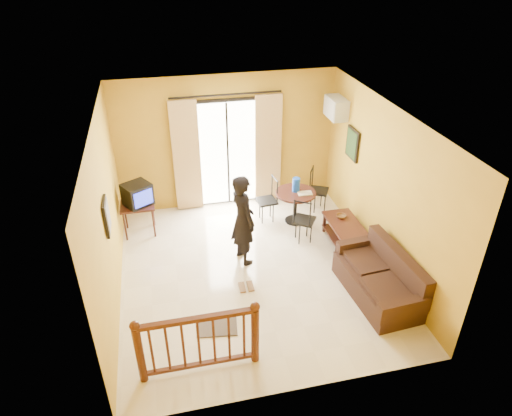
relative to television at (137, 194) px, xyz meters
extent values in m
plane|color=beige|center=(1.87, -1.68, -0.85)|extent=(5.00, 5.00, 0.00)
plane|color=white|center=(1.87, -1.68, 1.95)|extent=(5.00, 5.00, 0.00)
plane|color=#B78C23|center=(1.87, 0.82, 0.55)|extent=(4.50, 0.00, 4.50)
plane|color=#B78C23|center=(1.87, -4.18, 0.55)|extent=(4.50, 0.00, 4.50)
plane|color=#B78C23|center=(-0.38, -1.68, 0.55)|extent=(0.00, 5.00, 5.00)
plane|color=#B78C23|center=(4.12, -1.68, 0.55)|extent=(0.00, 5.00, 5.00)
cube|color=black|center=(1.87, 0.81, 0.30)|extent=(1.34, 0.03, 2.34)
cube|color=white|center=(1.87, 0.77, 0.30)|extent=(1.20, 0.04, 2.20)
cube|color=black|center=(1.87, 0.75, 0.30)|extent=(0.04, 0.02, 2.20)
cube|color=beige|center=(1.02, 0.72, 0.35)|extent=(0.55, 0.08, 2.35)
cube|color=beige|center=(2.72, 0.72, 0.35)|extent=(0.55, 0.08, 2.35)
cylinder|color=black|center=(1.87, 0.72, 1.57)|extent=(2.20, 0.04, 0.04)
cube|color=black|center=(-0.03, 0.00, -0.23)|extent=(0.64, 0.53, 0.04)
cylinder|color=black|center=(-0.30, -0.21, -0.54)|extent=(0.04, 0.04, 0.62)
cylinder|color=black|center=(0.23, -0.21, -0.54)|extent=(0.04, 0.04, 0.62)
cylinder|color=black|center=(-0.30, 0.22, -0.54)|extent=(0.04, 0.04, 0.62)
cylinder|color=black|center=(0.23, 0.22, -0.54)|extent=(0.04, 0.04, 0.62)
cube|color=black|center=(0.00, 0.00, 0.00)|extent=(0.63, 0.61, 0.43)
cube|color=#2130CB|center=(0.11, -0.18, 0.00)|extent=(0.33, 0.21, 0.30)
cube|color=black|center=(-0.35, -1.88, 0.70)|extent=(0.04, 0.42, 0.52)
cube|color=#5B554E|center=(-0.33, -1.88, 0.70)|extent=(0.01, 0.34, 0.44)
cylinder|color=black|center=(3.04, -0.27, -0.20)|extent=(0.80, 0.80, 0.04)
cylinder|color=black|center=(3.04, -0.27, -0.53)|extent=(0.08, 0.08, 0.65)
cylinder|color=black|center=(3.04, -0.27, -0.84)|extent=(0.39, 0.39, 0.03)
cylinder|color=#1241AE|center=(3.06, -0.23, -0.04)|extent=(0.15, 0.15, 0.28)
cube|color=beige|center=(3.20, -0.37, -0.17)|extent=(0.29, 0.20, 0.02)
cube|color=silver|center=(3.97, 0.27, 1.30)|extent=(0.30, 0.60, 0.40)
cube|color=gray|center=(3.82, 0.27, 1.30)|extent=(0.02, 0.56, 0.36)
cube|color=black|center=(4.09, -0.38, 0.80)|extent=(0.04, 0.50, 0.60)
cube|color=black|center=(4.06, -0.38, 0.80)|extent=(0.01, 0.42, 0.52)
cube|color=black|center=(3.72, -1.22, -0.43)|extent=(0.56, 1.00, 0.04)
cube|color=black|center=(3.72, -1.22, -0.72)|extent=(0.52, 0.96, 0.03)
cube|color=black|center=(3.49, -1.66, -0.64)|extent=(0.05, 0.05, 0.42)
cube|color=black|center=(3.94, -1.66, -0.64)|extent=(0.05, 0.05, 0.42)
cube|color=black|center=(3.49, -0.77, -0.64)|extent=(0.05, 0.05, 0.42)
cube|color=black|center=(3.94, -0.77, -0.64)|extent=(0.05, 0.05, 0.42)
imported|color=brown|center=(3.72, -1.02, -0.38)|extent=(0.22, 0.22, 0.06)
cube|color=black|center=(3.67, -2.73, -0.65)|extent=(0.92, 1.66, 0.40)
cube|color=black|center=(3.97, -2.73, -0.30)|extent=(0.30, 1.61, 0.55)
cube|color=black|center=(3.67, -3.51, -0.43)|extent=(0.81, 0.22, 0.30)
cube|color=black|center=(3.67, -1.95, -0.43)|extent=(0.81, 0.22, 0.30)
cube|color=black|center=(3.62, -3.08, -0.42)|extent=(0.60, 0.69, 0.10)
cube|color=black|center=(3.62, -2.38, -0.42)|extent=(0.60, 0.69, 0.10)
imported|color=black|center=(1.77, -1.30, -0.01)|extent=(0.57, 0.70, 1.68)
cylinder|color=#471E0F|center=(-0.03, -3.58, -0.39)|extent=(0.11, 0.11, 0.92)
cylinder|color=#471E0F|center=(1.47, -3.58, -0.39)|extent=(0.11, 0.11, 0.92)
sphere|color=#471E0F|center=(-0.03, -3.58, 0.12)|extent=(0.13, 0.13, 0.13)
sphere|color=#471E0F|center=(1.47, -3.58, 0.12)|extent=(0.13, 0.13, 0.13)
cube|color=#471E0F|center=(0.72, -3.58, 0.07)|extent=(1.55, 0.08, 0.06)
cube|color=#471E0F|center=(0.72, -3.58, -0.75)|extent=(1.55, 0.06, 0.05)
cube|color=#4F453F|center=(1.04, -2.86, -0.84)|extent=(0.65, 0.47, 0.02)
cube|color=brown|center=(1.58, -2.08, -0.84)|extent=(0.11, 0.25, 0.03)
cube|color=brown|center=(1.72, -2.08, -0.84)|extent=(0.11, 0.25, 0.03)
camera|label=1|loc=(0.52, -7.81, 4.17)|focal=32.00mm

